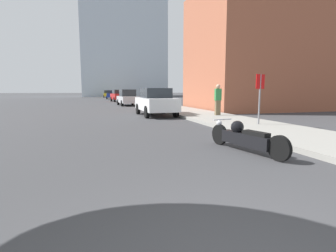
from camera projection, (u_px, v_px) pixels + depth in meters
sidewalk at (134, 100)px, 41.50m from camera, size 3.23×240.00×0.15m
brick_storefront at (271, 53)px, 22.18m from camera, size 12.88×8.05×9.46m
motorcycle at (244, 137)px, 6.71m from camera, size 0.80×2.63×0.77m
parked_car_white at (156, 102)px, 16.37m from camera, size 1.96×4.48×1.71m
parked_car_silver at (128, 98)px, 27.76m from camera, size 1.97×4.41×1.68m
parked_car_red at (119, 96)px, 37.69m from camera, size 2.17×4.15×1.70m
parked_car_blue at (111, 95)px, 49.84m from camera, size 2.06×4.43×1.64m
parked_car_yellow at (108, 94)px, 61.42m from camera, size 2.02×4.05×1.64m
stop_sign at (260, 90)px, 10.92m from camera, size 0.57×0.26×2.08m
pedestrian at (218, 99)px, 15.10m from camera, size 0.36×0.25×1.77m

